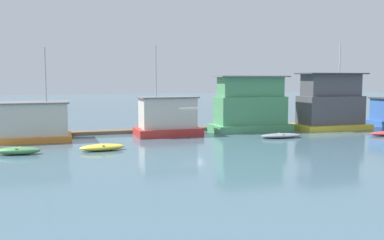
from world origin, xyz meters
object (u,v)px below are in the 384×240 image
(houseboat_yellow, at_px, (331,104))
(dinghy_green, at_px, (18,151))
(dinghy_yellow, at_px, (102,147))
(dinghy_grey, at_px, (281,136))
(mooring_post_far_right, at_px, (249,121))
(mooring_post_centre, at_px, (50,127))
(houseboat_red, at_px, (168,118))
(houseboat_green, at_px, (250,107))
(houseboat_orange, at_px, (31,122))

(houseboat_yellow, xyz_separation_m, dinghy_green, (-28.30, -5.58, -2.17))
(dinghy_yellow, relative_size, dinghy_grey, 0.86)
(dinghy_grey, bearing_deg, mooring_post_far_right, 89.04)
(dinghy_green, relative_size, dinghy_grey, 0.81)
(mooring_post_far_right, height_order, mooring_post_centre, mooring_post_centre)
(houseboat_red, xyz_separation_m, houseboat_green, (8.23, 0.51, 0.73))
(houseboat_yellow, bearing_deg, dinghy_yellow, -165.90)
(houseboat_red, xyz_separation_m, mooring_post_centre, (-9.75, 1.97, -0.73))
(dinghy_yellow, height_order, mooring_post_centre, mooring_post_centre)
(dinghy_yellow, distance_m, dinghy_grey, 15.12)
(dinghy_grey, bearing_deg, houseboat_red, 152.75)
(houseboat_orange, xyz_separation_m, dinghy_grey, (19.85, -4.90, -1.33))
(houseboat_green, relative_size, mooring_post_far_right, 4.63)
(dinghy_grey, bearing_deg, mooring_post_centre, 160.76)
(houseboat_green, distance_m, dinghy_yellow, 16.18)
(mooring_post_far_right, bearing_deg, dinghy_grey, -90.96)
(houseboat_red, height_order, mooring_post_centre, houseboat_red)
(dinghy_yellow, xyz_separation_m, mooring_post_far_right, (15.14, 8.10, 0.58))
(dinghy_yellow, bearing_deg, houseboat_red, 43.94)
(houseboat_yellow, xyz_separation_m, dinghy_grey, (-7.83, -4.07, -2.24))
(houseboat_green, bearing_deg, houseboat_yellow, -6.25)
(houseboat_red, relative_size, mooring_post_centre, 4.64)
(houseboat_yellow, distance_m, mooring_post_centre, 26.39)
(houseboat_red, bearing_deg, mooring_post_far_right, 12.62)
(houseboat_green, height_order, mooring_post_far_right, houseboat_green)
(houseboat_orange, bearing_deg, mooring_post_far_right, 4.36)
(dinghy_green, height_order, mooring_post_centre, mooring_post_centre)
(houseboat_green, relative_size, mooring_post_centre, 4.45)
(houseboat_yellow, bearing_deg, houseboat_green, 173.75)
(houseboat_yellow, relative_size, mooring_post_centre, 4.99)
(houseboat_yellow, bearing_deg, dinghy_grey, -152.51)
(dinghy_grey, relative_size, mooring_post_far_right, 2.29)
(dinghy_green, bearing_deg, houseboat_red, 26.85)
(houseboat_orange, height_order, dinghy_grey, houseboat_orange)
(houseboat_red, relative_size, houseboat_yellow, 0.93)
(houseboat_yellow, relative_size, dinghy_grey, 2.27)
(houseboat_orange, distance_m, houseboat_red, 11.19)
(dinghy_yellow, relative_size, mooring_post_centre, 1.88)
(houseboat_orange, xyz_separation_m, mooring_post_far_right, (19.96, 1.52, -0.71))
(houseboat_yellow, height_order, mooring_post_far_right, houseboat_yellow)
(houseboat_yellow, bearing_deg, mooring_post_centre, 174.87)
(dinghy_green, bearing_deg, dinghy_yellow, -1.68)
(houseboat_green, relative_size, dinghy_grey, 2.03)
(dinghy_green, distance_m, dinghy_yellow, 5.44)
(houseboat_orange, relative_size, mooring_post_centre, 4.45)
(mooring_post_far_right, bearing_deg, dinghy_green, -158.90)
(mooring_post_far_right, bearing_deg, houseboat_orange, -175.64)
(houseboat_red, height_order, dinghy_yellow, houseboat_red)
(houseboat_orange, bearing_deg, dinghy_grey, -13.88)
(houseboat_orange, relative_size, mooring_post_far_right, 4.63)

